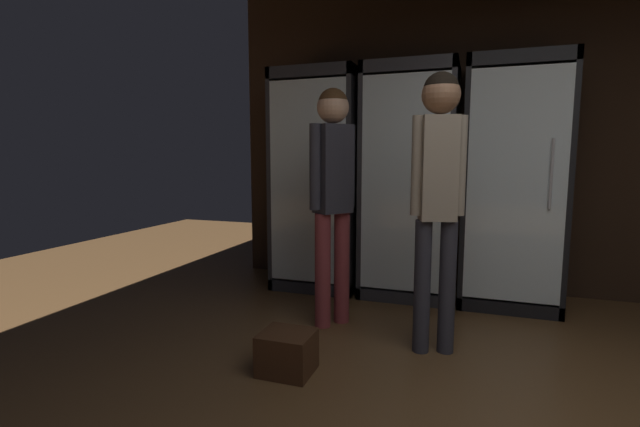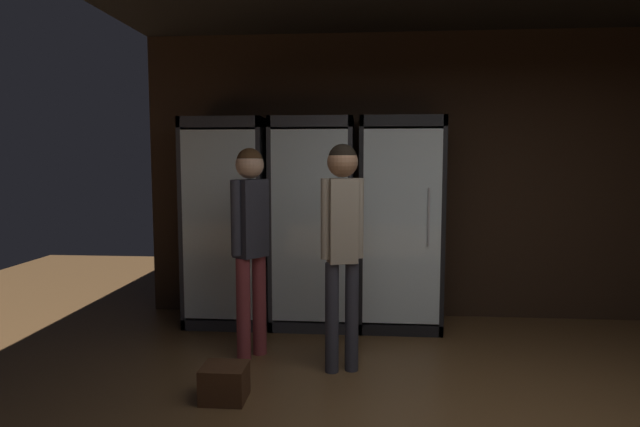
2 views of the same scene
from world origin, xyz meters
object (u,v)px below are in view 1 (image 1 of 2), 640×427
at_px(shopper_far, 333,182).
at_px(cooler_center, 512,186).
at_px(wine_crate_floor, 287,352).
at_px(cooler_left, 410,185).
at_px(cooler_far_left, 321,183).
at_px(shopper_near, 438,178).

bearing_deg(shopper_far, cooler_center, 38.34).
xyz_separation_m(shopper_far, wine_crate_floor, (-0.02, -0.78, -0.91)).
bearing_deg(cooler_left, wine_crate_floor, -103.50).
height_order(cooler_far_left, wine_crate_floor, cooler_far_left).
relative_size(cooler_left, cooler_center, 1.00).
distance_m(cooler_far_left, wine_crate_floor, 1.97).
xyz_separation_m(cooler_far_left, cooler_center, (1.63, -0.00, 0.00)).
bearing_deg(wine_crate_floor, cooler_far_left, 102.81).
xyz_separation_m(shopper_near, wine_crate_floor, (-0.74, -0.54, -0.96)).
distance_m(shopper_far, wine_crate_floor, 1.20).
distance_m(cooler_left, wine_crate_floor, 1.98).
relative_size(cooler_far_left, wine_crate_floor, 6.76).
bearing_deg(cooler_center, cooler_far_left, 179.94).
height_order(shopper_near, shopper_far, shopper_near).
distance_m(cooler_far_left, cooler_center, 1.63).
bearing_deg(wine_crate_floor, shopper_far, 88.75).
distance_m(cooler_center, shopper_far, 1.55).
relative_size(shopper_near, shopper_far, 1.01).
height_order(cooler_far_left, cooler_left, same).
distance_m(cooler_center, shopper_near, 1.30).
height_order(cooler_center, wine_crate_floor, cooler_center).
distance_m(cooler_far_left, shopper_near, 1.66).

